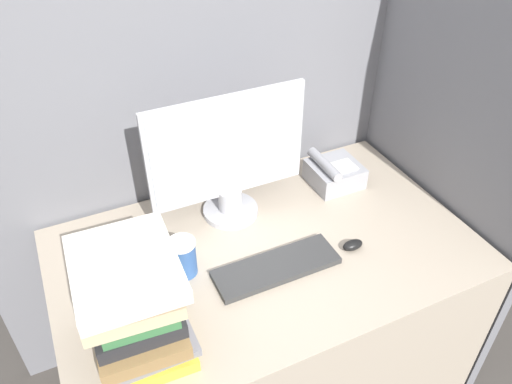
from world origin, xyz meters
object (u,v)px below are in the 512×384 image
object	(u,v)px
monitor	(228,161)
coffee_cup	(183,257)
keyboard	(276,267)
mouse	(353,245)
book_stack	(134,303)
desk_telephone	(334,173)

from	to	relation	value
monitor	coffee_cup	bearing A→B (deg)	-139.63
keyboard	mouse	bearing A→B (deg)	-4.92
keyboard	book_stack	xyz separation A→B (m)	(-0.43, -0.07, 0.13)
monitor	keyboard	distance (m)	0.36
mouse	desk_telephone	xyz separation A→B (m)	(0.13, 0.32, 0.03)
mouse	book_stack	xyz separation A→B (m)	(-0.68, -0.05, 0.13)
desk_telephone	monitor	bearing A→B (deg)	179.15
desk_telephone	keyboard	bearing A→B (deg)	-142.24
coffee_cup	desk_telephone	bearing A→B (deg)	16.61
coffee_cup	book_stack	xyz separation A→B (m)	(-0.18, -0.18, 0.08)
keyboard	mouse	world-z (taller)	mouse
keyboard	desk_telephone	bearing A→B (deg)	37.76
coffee_cup	book_stack	distance (m)	0.26
mouse	desk_telephone	size ratio (longest dim) A/B	0.38
monitor	desk_telephone	size ratio (longest dim) A/B	2.89
keyboard	desk_telephone	distance (m)	0.49
monitor	mouse	xyz separation A→B (m)	(0.28, -0.33, -0.20)
desk_telephone	mouse	bearing A→B (deg)	-111.84
monitor	keyboard	size ratio (longest dim) A/B	1.36
coffee_cup	keyboard	bearing A→B (deg)	-23.21
monitor	desk_telephone	bearing A→B (deg)	-0.85
coffee_cup	desk_telephone	xyz separation A→B (m)	(0.64, 0.19, -0.02)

